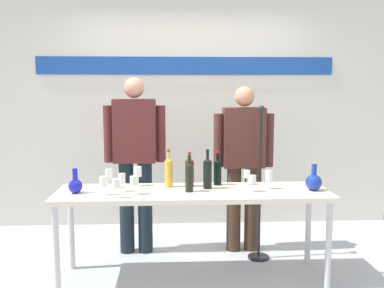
{
  "coord_description": "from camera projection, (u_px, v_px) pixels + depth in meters",
  "views": [
    {
      "loc": [
        -0.18,
        -3.45,
        1.6
      ],
      "look_at": [
        0.0,
        0.15,
        1.13
      ],
      "focal_mm": 39.91,
      "sensor_mm": 36.0,
      "label": 1
    }
  ],
  "objects": [
    {
      "name": "wine_glass_left_4",
      "position": [
        104.0,
        182.0,
        3.38
      ],
      "size": [
        0.07,
        0.07,
        0.15
      ],
      "color": "white",
      "rests_on": "display_table"
    },
    {
      "name": "decanter_blue_right",
      "position": [
        314.0,
        181.0,
        3.54
      ],
      "size": [
        0.14,
        0.14,
        0.22
      ],
      "color": "#1A329A",
      "rests_on": "display_table"
    },
    {
      "name": "wine_glass_right_1",
      "position": [
        269.0,
        176.0,
        3.58
      ],
      "size": [
        0.06,
        0.06,
        0.16
      ],
      "color": "white",
      "rests_on": "display_table"
    },
    {
      "name": "presenter_right",
      "position": [
        243.0,
        159.0,
        4.16
      ],
      "size": [
        0.59,
        0.22,
        1.62
      ],
      "color": "#402C1F",
      "rests_on": "ground"
    },
    {
      "name": "microphone_stand",
      "position": [
        259.0,
        209.0,
        4.0
      ],
      "size": [
        0.2,
        0.2,
        1.45
      ],
      "color": "black",
      "rests_on": "ground"
    },
    {
      "name": "ground_plane",
      "position": [
        193.0,
        278.0,
        3.63
      ],
      "size": [
        10.0,
        10.0,
        0.0
      ],
      "primitive_type": "plane",
      "color": "#ADB2BD"
    },
    {
      "name": "wine_bottle_2",
      "position": [
        218.0,
        171.0,
        3.74
      ],
      "size": [
        0.07,
        0.07,
        0.3
      ],
      "color": "black",
      "rests_on": "display_table"
    },
    {
      "name": "wine_glass_right_2",
      "position": [
        247.0,
        174.0,
        3.75
      ],
      "size": [
        0.06,
        0.06,
        0.13
      ],
      "color": "white",
      "rests_on": "display_table"
    },
    {
      "name": "wine_glass_left_1",
      "position": [
        138.0,
        172.0,
        3.7
      ],
      "size": [
        0.07,
        0.07,
        0.17
      ],
      "color": "white",
      "rests_on": "display_table"
    },
    {
      "name": "wine_bottle_4",
      "position": [
        169.0,
        171.0,
        3.66
      ],
      "size": [
        0.07,
        0.07,
        0.32
      ],
      "color": "gold",
      "rests_on": "display_table"
    },
    {
      "name": "presenter_left",
      "position": [
        135.0,
        154.0,
        4.1
      ],
      "size": [
        0.59,
        0.22,
        1.71
      ],
      "color": "black",
      "rests_on": "ground"
    },
    {
      "name": "wine_bottle_1",
      "position": [
        207.0,
        172.0,
        3.6
      ],
      "size": [
        0.07,
        0.07,
        0.33
      ],
      "color": "black",
      "rests_on": "display_table"
    },
    {
      "name": "wine_glass_left_0",
      "position": [
        109.0,
        174.0,
        3.62
      ],
      "size": [
        0.06,
        0.06,
        0.16
      ],
      "color": "white",
      "rests_on": "display_table"
    },
    {
      "name": "wine_bottle_0",
      "position": [
        189.0,
        171.0,
        3.68
      ],
      "size": [
        0.08,
        0.08,
        0.3
      ],
      "color": "#55240A",
      "rests_on": "display_table"
    },
    {
      "name": "wine_glass_right_0",
      "position": [
        252.0,
        180.0,
        3.49
      ],
      "size": [
        0.07,
        0.07,
        0.14
      ],
      "color": "white",
      "rests_on": "display_table"
    },
    {
      "name": "display_table",
      "position": [
        193.0,
        198.0,
        3.54
      ],
      "size": [
        2.26,
        0.6,
        0.76
      ],
      "color": "beige",
      "rests_on": "ground"
    },
    {
      "name": "decanter_blue_left",
      "position": [
        75.0,
        185.0,
        3.44
      ],
      "size": [
        0.11,
        0.11,
        0.2
      ],
      "color": "#191CBC",
      "rests_on": "display_table"
    },
    {
      "name": "wine_glass_left_5",
      "position": [
        116.0,
        184.0,
        3.28
      ],
      "size": [
        0.06,
        0.06,
        0.15
      ],
      "color": "white",
      "rests_on": "display_table"
    },
    {
      "name": "wine_glass_left_3",
      "position": [
        122.0,
        179.0,
        3.49
      ],
      "size": [
        0.06,
        0.06,
        0.15
      ],
      "color": "white",
      "rests_on": "display_table"
    },
    {
      "name": "back_wall",
      "position": [
        186.0,
        97.0,
        4.97
      ],
      "size": [
        4.84,
        0.11,
        3.0
      ],
      "color": "silver",
      "rests_on": "ground"
    },
    {
      "name": "wine_glass_left_2",
      "position": [
        134.0,
        181.0,
        3.4
      ],
      "size": [
        0.07,
        0.07,
        0.15
      ],
      "color": "white",
      "rests_on": "display_table"
    },
    {
      "name": "wine_bottle_3",
      "position": [
        189.0,
        176.0,
        3.48
      ],
      "size": [
        0.06,
        0.06,
        0.3
      ],
      "color": "black",
      "rests_on": "display_table"
    }
  ]
}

